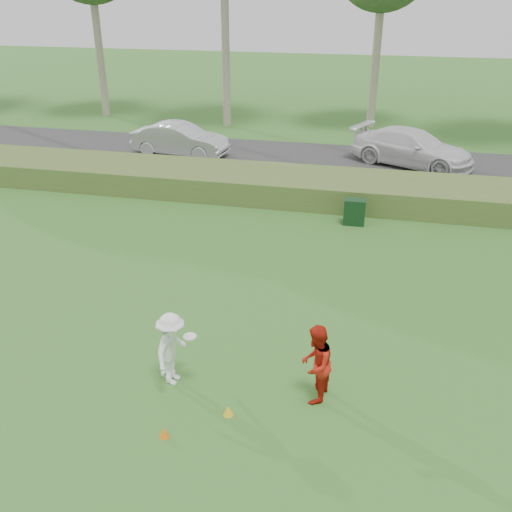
% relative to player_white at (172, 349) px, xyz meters
% --- Properties ---
extents(ground, '(120.00, 120.00, 0.00)m').
position_rel_player_white_xyz_m(ground, '(0.93, -0.42, -0.80)').
color(ground, '#2A6421').
rests_on(ground, ground).
extents(reed_strip, '(80.00, 3.00, 0.90)m').
position_rel_player_white_xyz_m(reed_strip, '(0.93, 11.58, -0.35)').
color(reed_strip, '#446227').
rests_on(reed_strip, ground).
extents(park_road, '(80.00, 6.00, 0.06)m').
position_rel_player_white_xyz_m(park_road, '(0.93, 16.58, -0.77)').
color(park_road, '#2D2D2D').
rests_on(park_road, ground).
extents(player_white, '(0.89, 1.09, 1.60)m').
position_rel_player_white_xyz_m(player_white, '(0.00, 0.00, 0.00)').
color(player_white, white).
rests_on(player_white, ground).
extents(player_red, '(0.74, 0.89, 1.66)m').
position_rel_player_white_xyz_m(player_red, '(2.91, 0.10, 0.03)').
color(player_red, red).
rests_on(player_red, ground).
extents(cone_orange, '(0.18, 0.18, 0.20)m').
position_rel_player_white_xyz_m(cone_orange, '(0.39, -1.57, -0.70)').
color(cone_orange, orange).
rests_on(cone_orange, ground).
extents(cone_yellow, '(0.20, 0.20, 0.22)m').
position_rel_player_white_xyz_m(cone_yellow, '(1.37, -0.75, -0.69)').
color(cone_yellow, yellow).
rests_on(cone_yellow, ground).
extents(utility_cabinet, '(0.72, 0.46, 0.89)m').
position_rel_player_white_xyz_m(utility_cabinet, '(3.04, 9.40, -0.36)').
color(utility_cabinet, '#113317').
rests_on(utility_cabinet, ground).
extents(car_mid, '(4.65, 2.03, 1.49)m').
position_rel_player_white_xyz_m(car_mid, '(-5.55, 16.02, 0.00)').
color(car_mid, silver).
rests_on(car_mid, park_road).
extents(car_right, '(5.83, 4.22, 1.57)m').
position_rel_player_white_xyz_m(car_right, '(5.04, 16.76, 0.04)').
color(car_right, white).
rests_on(car_right, park_road).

